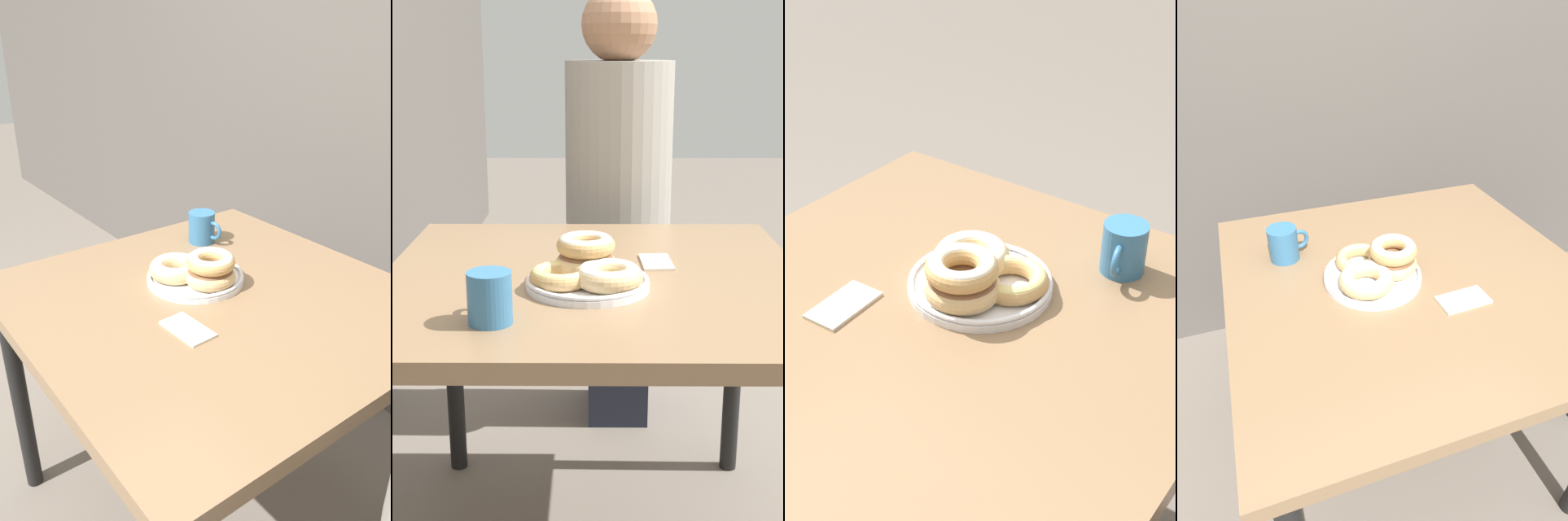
% 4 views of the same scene
% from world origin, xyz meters
% --- Properties ---
extents(ground_plane, '(14.00, 14.00, 0.00)m').
position_xyz_m(ground_plane, '(0.00, 0.00, 0.00)').
color(ground_plane, '#70665B').
extents(dining_table, '(0.96, 0.94, 0.75)m').
position_xyz_m(dining_table, '(0.00, 0.29, 0.67)').
color(dining_table, '#846647').
rests_on(dining_table, ground_plane).
extents(donut_plate, '(0.28, 0.28, 0.10)m').
position_xyz_m(donut_plate, '(-0.09, 0.30, 0.79)').
color(donut_plate, white).
rests_on(donut_plate, dining_table).
extents(coffee_mug, '(0.12, 0.08, 0.10)m').
position_xyz_m(coffee_mug, '(-0.30, 0.48, 0.80)').
color(coffee_mug, teal).
rests_on(coffee_mug, dining_table).
extents(napkin, '(0.13, 0.08, 0.01)m').
position_xyz_m(napkin, '(0.08, 0.14, 0.75)').
color(napkin, beige).
rests_on(napkin, dining_table).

